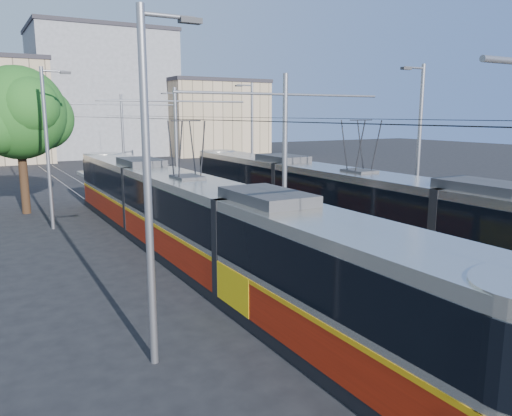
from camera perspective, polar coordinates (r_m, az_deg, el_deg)
ground at (r=14.98m, az=20.48°, el=-12.60°), size 160.00×160.00×0.00m
platform at (r=28.37m, az=-6.73°, el=-0.77°), size 4.00×50.00×0.30m
tactile_strip_left at (r=27.81m, az=-9.49°, el=-0.75°), size 0.70×50.00×0.01m
tactile_strip_right at (r=28.92m, az=-4.10°, el=-0.19°), size 0.70×50.00×0.01m
rails at (r=28.39m, az=-6.73°, el=-1.04°), size 8.71×70.00×0.03m
tram_left at (r=19.80m, az=-7.73°, el=-1.19°), size 2.43×30.01×5.50m
tram_right at (r=22.10m, az=11.57°, el=0.32°), size 2.43×30.34×5.50m
catenary at (r=25.24m, az=-4.39°, el=7.87°), size 9.20×70.00×7.00m
street_lamps at (r=31.57m, az=-9.78°, el=7.69°), size 15.18×38.22×8.00m
shelter at (r=22.89m, az=-0.63°, el=-0.24°), size 0.86×1.09×2.11m
tree at (r=32.05m, az=-24.94°, el=9.65°), size 5.82×5.38×8.45m
building_centre at (r=74.59m, az=-17.13°, el=12.41°), size 18.36×14.28×17.14m
building_right at (r=73.40m, az=-5.02°, el=10.29°), size 14.28×10.20×10.56m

